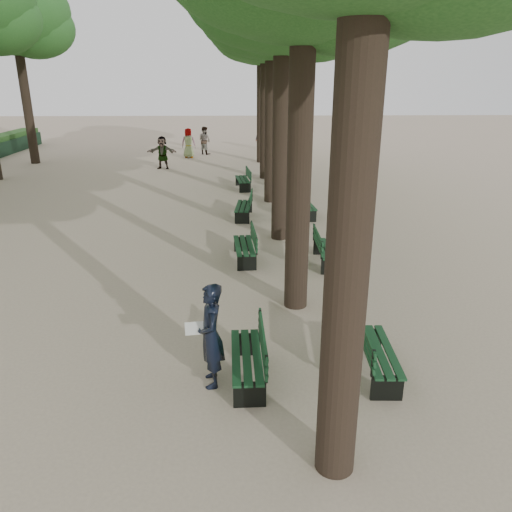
{
  "coord_description": "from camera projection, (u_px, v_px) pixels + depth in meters",
  "views": [
    {
      "loc": [
        0.29,
        -7.31,
        4.94
      ],
      "look_at": [
        0.6,
        3.0,
        1.2
      ],
      "focal_mm": 35.0,
      "sensor_mm": 36.0,
      "label": 1
    }
  ],
  "objects": [
    {
      "name": "bench_right_0",
      "position": [
        377.0,
        359.0,
        8.71
      ],
      "size": [
        0.65,
        1.82,
        0.92
      ],
      "color": "black",
      "rests_on": "ground"
    },
    {
      "name": "tree_central_4",
      "position": [
        266.0,
        13.0,
        22.89
      ],
      "size": [
        6.0,
        6.0,
        9.95
      ],
      "color": "#33261C",
      "rests_on": "ground"
    },
    {
      "name": "tree_far_5",
      "position": [
        13.0,
        13.0,
        27.04
      ],
      "size": [
        6.0,
        6.0,
        10.45
      ],
      "color": "#33261C",
      "rests_on": "ground"
    },
    {
      "name": "bench_right_2",
      "position": [
        305.0,
        209.0,
        18.48
      ],
      "size": [
        0.74,
        1.85,
        0.92
      ],
      "color": "black",
      "rests_on": "ground"
    },
    {
      "name": "bench_left_0",
      "position": [
        247.0,
        365.0,
        8.54
      ],
      "size": [
        0.62,
        1.81,
        0.92
      ],
      "color": "black",
      "rests_on": "ground"
    },
    {
      "name": "bench_left_2",
      "position": [
        244.0,
        211.0,
        18.28
      ],
      "size": [
        0.71,
        1.84,
        0.92
      ],
      "color": "black",
      "rests_on": "ground"
    },
    {
      "name": "ground",
      "position": [
        226.0,
        382.0,
        8.54
      ],
      "size": [
        120.0,
        120.0,
        0.0
      ],
      "primitive_type": "plane",
      "color": "tan",
      "rests_on": "ground"
    },
    {
      "name": "pedestrian_e",
      "position": [
        162.0,
        153.0,
        27.76
      ],
      "size": [
        1.68,
        0.5,
        1.79
      ],
      "primitive_type": "imported",
      "rotation": [
        0.0,
        0.0,
        6.19
      ],
      "color": "#262628",
      "rests_on": "ground"
    },
    {
      "name": "tree_central_5",
      "position": [
        261.0,
        23.0,
        27.58
      ],
      "size": [
        6.0,
        6.0,
        9.95
      ],
      "color": "#33261C",
      "rests_on": "ground"
    },
    {
      "name": "pedestrian_a",
      "position": [
        205.0,
        141.0,
        32.86
      ],
      "size": [
        0.91,
        0.82,
        1.79
      ],
      "primitive_type": "imported",
      "rotation": [
        0.0,
        0.0,
        2.47
      ],
      "color": "#262628",
      "rests_on": "ground"
    },
    {
      "name": "man_with_map",
      "position": [
        211.0,
        336.0,
        8.21
      ],
      "size": [
        0.67,
        0.77,
        1.82
      ],
      "color": "black",
      "rests_on": "ground"
    },
    {
      "name": "bench_right_1",
      "position": [
        327.0,
        255.0,
        13.79
      ],
      "size": [
        0.59,
        1.81,
        0.92
      ],
      "color": "black",
      "rests_on": "ground"
    },
    {
      "name": "bench_left_1",
      "position": [
        245.0,
        251.0,
        14.05
      ],
      "size": [
        0.69,
        1.83,
        0.92
      ],
      "color": "black",
      "rests_on": "ground"
    },
    {
      "name": "pedestrian_d",
      "position": [
        189.0,
        143.0,
        31.47
      ],
      "size": [
        0.92,
        0.44,
        1.84
      ],
      "primitive_type": "imported",
      "rotation": [
        0.0,
        0.0,
        3.06
      ],
      "color": "#262628",
      "rests_on": "ground"
    },
    {
      "name": "bench_right_3",
      "position": [
        291.0,
        182.0,
        23.25
      ],
      "size": [
        0.65,
        1.82,
        0.92
      ],
      "color": "black",
      "rests_on": "ground"
    },
    {
      "name": "bench_left_3",
      "position": [
        243.0,
        183.0,
        22.97
      ],
      "size": [
        0.77,
        1.85,
        0.92
      ],
      "color": "black",
      "rests_on": "ground"
    },
    {
      "name": "pedestrian_b",
      "position": [
        262.0,
        136.0,
        35.18
      ],
      "size": [
        1.18,
        1.0,
        1.85
      ],
      "primitive_type": "imported",
      "rotation": [
        0.0,
        0.0,
        0.63
      ],
      "color": "#262628",
      "rests_on": "ground"
    }
  ]
}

